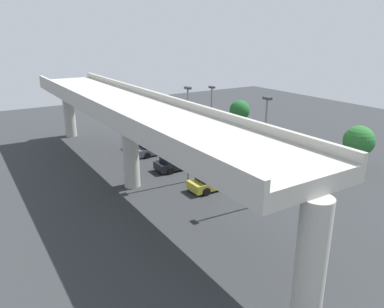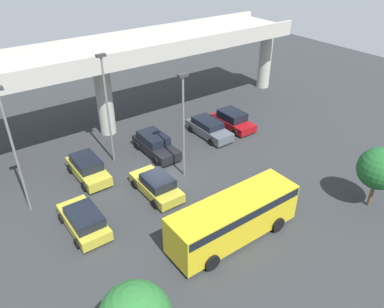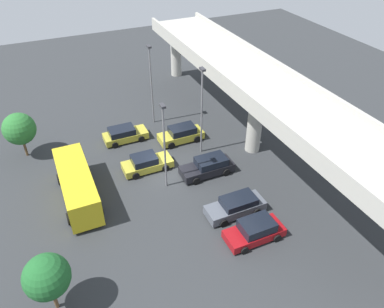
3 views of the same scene
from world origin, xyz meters
name	(u,v)px [view 1 (image 1 of 3)]	position (x,y,z in m)	size (l,w,h in m)	color
ground_plane	(216,167)	(0.00, 0.00, 0.00)	(85.80, 85.80, 0.00)	#2D3033
highway_overpass	(129,114)	(0.00, 9.27, 6.63)	(41.46, 6.28, 8.15)	#ADAAA0
parked_car_0	(277,178)	(-6.85, -1.90, 0.72)	(2.18, 4.45, 1.49)	gold
parked_car_1	(213,180)	(-4.38, 3.42, 0.79)	(2.11, 4.61, 1.63)	gold
parked_car_2	(234,161)	(-1.25, -1.39, 0.71)	(2.17, 4.59, 1.52)	gold
parked_car_3	(178,161)	(1.63, 3.54, 0.78)	(2.18, 4.88, 1.63)	black
parked_car_4	(155,148)	(7.14, 3.32, 0.73)	(2.09, 4.84, 1.51)	#515660
parked_car_5	(144,142)	(10.01, 3.31, 0.75)	(2.21, 4.49, 1.59)	maroon
shuttle_bus	(271,140)	(0.22, -7.86, 1.64)	(8.45, 2.78, 2.73)	gold
lamp_post_near_aisle	(264,145)	(-9.10, 2.08, 5.07)	(0.70, 0.35, 8.74)	slate
lamp_post_mid_lot	(211,119)	(1.69, -0.56, 4.71)	(0.70, 0.35, 8.04)	slate
lamp_post_by_overpass	(188,128)	(-1.79, 4.46, 5.09)	(0.70, 0.35, 8.78)	slate
tree_front_left	(359,141)	(-8.20, -11.41, 3.03)	(3.04, 3.04, 4.56)	brown
tree_front_right	(240,110)	(9.81, -11.03, 2.99)	(2.80, 2.80, 4.40)	brown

